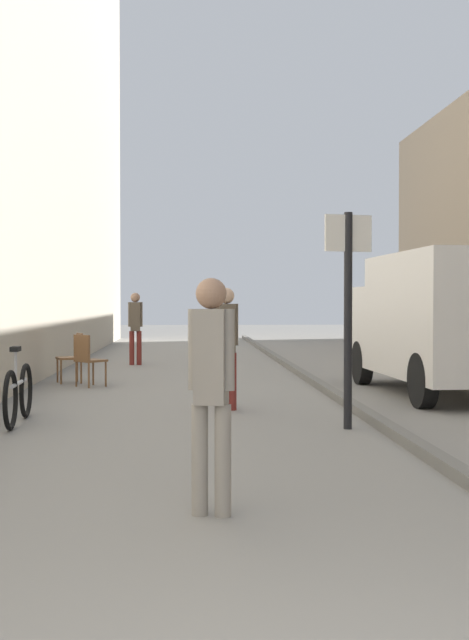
{
  "coord_description": "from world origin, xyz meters",
  "views": [
    {
      "loc": [
        -0.74,
        -1.99,
        1.53
      ],
      "look_at": [
        0.06,
        12.21,
        1.21
      ],
      "focal_mm": 45.34,
      "sensor_mm": 36.0,
      "label": 1
    }
  ],
  "objects": [
    {
      "name": "ground_plane",
      "position": [
        0.0,
        12.0,
        0.0
      ],
      "size": [
        80.0,
        80.0,
        0.0
      ],
      "primitive_type": "plane",
      "color": "gray"
    },
    {
      "name": "kerb_strip",
      "position": [
        1.58,
        12.0,
        0.06
      ],
      "size": [
        0.16,
        40.0,
        0.12
      ],
      "primitive_type": "cube",
      "color": "#615F5B",
      "rests_on": "ground_plane"
    },
    {
      "name": "pedestrian_main_foreground",
      "position": [
        -2.03,
        17.66,
        1.01
      ],
      "size": [
        0.35,
        0.23,
        1.75
      ],
      "rotation": [
        0.0,
        0.0,
        3.17
      ],
      "color": "maroon",
      "rests_on": "ground_plane"
    },
    {
      "name": "pedestrian_mid_block",
      "position": [
        -0.21,
        9.33,
        1.0
      ],
      "size": [
        0.34,
        0.23,
        1.73
      ],
      "rotation": [
        0.0,
        0.0,
        3.34
      ],
      "color": "maroon",
      "rests_on": "ground_plane"
    },
    {
      "name": "pedestrian_far_crossing",
      "position": [
        -0.58,
        3.74,
        0.98
      ],
      "size": [
        0.33,
        0.24,
        1.7
      ],
      "rotation": [
        0.0,
        0.0,
        -0.26
      ],
      "color": "gray",
      "rests_on": "ground_plane"
    },
    {
      "name": "delivery_van",
      "position": [
        3.4,
        11.06,
        1.23
      ],
      "size": [
        2.13,
        5.02,
        2.29
      ],
      "rotation": [
        0.0,
        0.0,
        0.04
      ],
      "color": "silver",
      "rests_on": "ground_plane"
    },
    {
      "name": "street_sign_post",
      "position": [
        1.17,
        7.59,
        1.55
      ],
      "size": [
        0.59,
        0.17,
        2.6
      ],
      "rotation": [
        0.0,
        0.0,
        3.37
      ],
      "color": "black",
      "rests_on": "ground_plane"
    },
    {
      "name": "bicycle_leaning",
      "position": [
        -2.87,
        8.22,
        0.38
      ],
      "size": [
        0.11,
        1.77,
        0.98
      ],
      "rotation": [
        0.0,
        0.0,
        0.03
      ],
      "color": "black",
      "rests_on": "ground_plane"
    },
    {
      "name": "cafe_chair_near_window",
      "position": [
        -2.91,
        13.36,
        0.55
      ],
      "size": [
        0.56,
        0.56,
        0.94
      ],
      "rotation": [
        0.0,
        0.0,
        1.9
      ],
      "color": "brown",
      "rests_on": "ground_plane"
    },
    {
      "name": "cafe_chair_by_doorway",
      "position": [
        -2.57,
        12.59,
        0.55
      ],
      "size": [
        0.62,
        0.62,
        0.94
      ],
      "rotation": [
        0.0,
        0.0,
        5.47
      ],
      "color": "brown",
      "rests_on": "ground_plane"
    }
  ]
}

